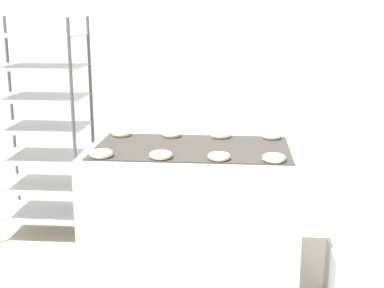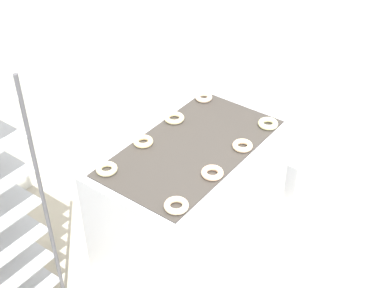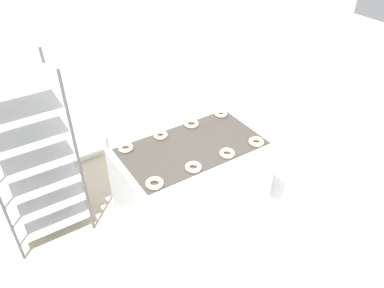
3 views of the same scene
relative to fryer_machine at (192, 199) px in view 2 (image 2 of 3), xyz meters
name	(u,v)px [view 2 (image 2 of 3)]	position (x,y,z in m)	size (l,w,h in m)	color
ground_plane	(266,285)	(0.00, -0.63, -0.45)	(14.00, 14.00, 0.00)	#B2A893
wall_back	(24,17)	(0.00, 1.50, 0.95)	(8.00, 0.05, 2.80)	silver
fryer_machine	(192,199)	(0.00, 0.00, 0.00)	(1.31, 0.76, 0.90)	#B7BABF
glaze_bin	(285,166)	(1.03, -0.20, -0.28)	(0.34, 0.36, 0.33)	#B7BABF
donut_near_left	(176,206)	(-0.51, -0.27, 0.47)	(0.14, 0.14, 0.04)	beige
donut_near_midleft	(212,173)	(-0.16, -0.27, 0.47)	(0.14, 0.14, 0.04)	beige
donut_near_midright	(242,146)	(0.18, -0.27, 0.47)	(0.13, 0.13, 0.04)	beige
donut_near_right	(268,124)	(0.49, -0.27, 0.47)	(0.13, 0.13, 0.04)	beige
donut_far_left	(107,169)	(-0.50, 0.26, 0.47)	(0.13, 0.13, 0.04)	beige
donut_far_midleft	(143,142)	(-0.16, 0.27, 0.47)	(0.13, 0.13, 0.04)	beige
donut_far_midright	(174,118)	(0.17, 0.28, 0.47)	(0.14, 0.14, 0.03)	beige
donut_far_right	(204,97)	(0.51, 0.27, 0.47)	(0.12, 0.12, 0.04)	beige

